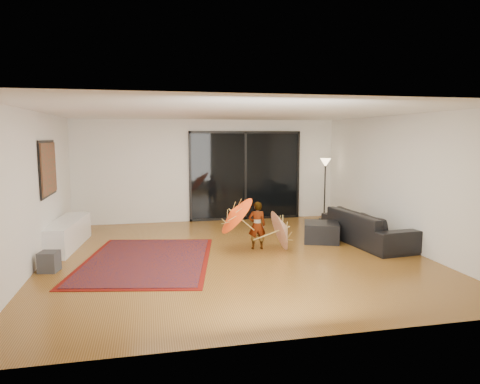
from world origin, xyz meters
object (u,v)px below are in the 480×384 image
object	(u,v)px
child	(257,225)
sofa	(367,227)
media_console	(67,234)
ottoman	(321,232)

from	to	relation	value
child	sofa	bearing A→B (deg)	-176.30
media_console	sofa	bearing A→B (deg)	-2.89
sofa	child	distance (m)	2.42
sofa	ottoman	size ratio (longest dim) A/B	3.21
media_console	child	world-z (taller)	child
sofa	media_console	bearing A→B (deg)	75.20
ottoman	media_console	bearing A→B (deg)	173.09
media_console	sofa	xyz separation A→B (m)	(6.20, -0.96, 0.06)
sofa	child	size ratio (longest dim) A/B	2.41
ottoman	child	size ratio (longest dim) A/B	0.75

